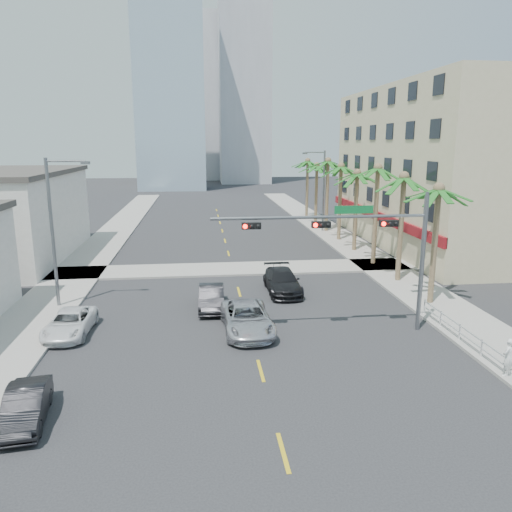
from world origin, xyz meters
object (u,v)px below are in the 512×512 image
Objects in this scene: traffic_signal_mast at (364,239)px; pedestrian at (508,357)px; car_lane_left at (211,298)px; car_lane_right at (282,281)px; car_lane_center at (247,318)px; car_parked_mid at (26,406)px; car_parked_far at (70,323)px.

pedestrian is at bearing -52.54° from traffic_signal_mast.
car_lane_right is at bearing 32.74° from car_lane_left.
car_lane_center is at bearing -114.09° from car_lane_right.
car_lane_right reaches higher than car_parked_mid.
car_parked_far is 9.27m from car_lane_center.
car_parked_mid is at bearing -154.07° from traffic_signal_mast.
car_lane_left is 0.79× the size of car_lane_center.
car_parked_mid is 18.89m from car_lane_right.
traffic_signal_mast reaches higher than car_lane_center.
traffic_signal_mast is 16.89m from car_parked_mid.
car_parked_mid is 11.77m from car_lane_center.
car_lane_left is 5.63m from car_lane_right.
pedestrian is (19.70, -7.30, 0.36)m from car_parked_far.
car_lane_right is at bearing 63.79° from car_lane_center.
car_lane_right is (-2.90, 7.65, -4.30)m from traffic_signal_mast.
traffic_signal_mast is at bearing 18.50° from car_parked_mid.
car_parked_mid is 8.55m from car_parked_far.
car_lane_center is at bearing 172.60° from traffic_signal_mast.
car_lane_center is at bearing 34.74° from car_parked_mid.
traffic_signal_mast is at bearing -69.52° from car_lane_right.
car_parked_far is 0.86× the size of car_lane_right.
traffic_signal_mast is 2.12× the size of car_lane_right.
car_lane_center is 12.40m from pedestrian.
pedestrian is at bearing -34.90° from car_lane_center.
car_parked_far is 1.06× the size of car_lane_left.
car_lane_center is (1.78, -3.97, 0.05)m from car_lane_left.
car_lane_left is 2.55× the size of pedestrian.
car_parked_far is at bearing -153.30° from car_lane_right.
pedestrian is (4.52, -5.89, -4.08)m from traffic_signal_mast.
car_lane_left is (7.47, 3.34, 0.08)m from car_parked_far.
car_lane_center is (8.72, 7.90, 0.12)m from car_parked_mid.
car_lane_right is at bearing -95.83° from pedestrian.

